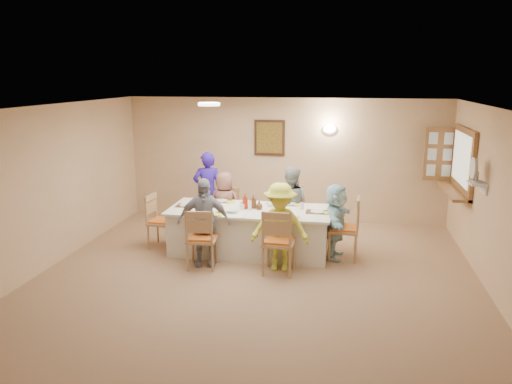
% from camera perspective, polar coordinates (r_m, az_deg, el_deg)
% --- Properties ---
extents(ground, '(7.00, 7.00, 0.00)m').
position_cam_1_polar(ground, '(7.23, -0.45, -10.72)').
color(ground, '#A37A59').
extents(room_walls, '(7.00, 7.00, 7.00)m').
position_cam_1_polar(room_walls, '(6.76, -0.47, 1.11)').
color(room_walls, tan).
rests_on(room_walls, ground).
extents(wall_picture, '(0.62, 0.05, 0.72)m').
position_cam_1_polar(wall_picture, '(10.15, 1.55, 6.22)').
color(wall_picture, '#412417').
rests_on(wall_picture, room_walls).
extents(wall_sconce, '(0.26, 0.09, 0.18)m').
position_cam_1_polar(wall_sconce, '(9.99, 8.41, 7.13)').
color(wall_sconce, white).
rests_on(wall_sconce, room_walls).
extents(ceiling_light, '(0.36, 0.36, 0.05)m').
position_cam_1_polar(ceiling_light, '(8.31, -5.39, 9.96)').
color(ceiling_light, white).
rests_on(ceiling_light, room_walls).
extents(serving_hatch, '(0.06, 1.50, 1.15)m').
position_cam_1_polar(serving_hatch, '(9.22, 22.59, 3.25)').
color(serving_hatch, '#966236').
rests_on(serving_hatch, room_walls).
extents(hatch_sill, '(0.30, 1.50, 0.05)m').
position_cam_1_polar(hatch_sill, '(9.29, 21.59, 0.10)').
color(hatch_sill, '#966236').
rests_on(hatch_sill, room_walls).
extents(shutter_door, '(0.55, 0.04, 1.00)m').
position_cam_1_polar(shutter_door, '(9.90, 20.23, 4.07)').
color(shutter_door, '#966236').
rests_on(shutter_door, room_walls).
extents(fan_shelf, '(0.22, 0.36, 0.03)m').
position_cam_1_polar(fan_shelf, '(7.92, 23.93, 0.91)').
color(fan_shelf, white).
rests_on(fan_shelf, room_walls).
extents(desk_fan, '(0.30, 0.30, 0.28)m').
position_cam_1_polar(desk_fan, '(7.89, 23.82, 1.99)').
color(desk_fan, '#A5A5A8').
rests_on(desk_fan, fan_shelf).
extents(dining_table, '(2.69, 1.14, 0.76)m').
position_cam_1_polar(dining_table, '(8.42, -0.71, -4.44)').
color(dining_table, white).
rests_on(dining_table, ground).
extents(chair_back_left, '(0.50, 0.50, 0.90)m').
position_cam_1_polar(chair_back_left, '(9.27, -3.40, -2.36)').
color(chair_back_left, tan).
rests_on(chair_back_left, ground).
extents(chair_back_right, '(0.49, 0.49, 0.96)m').
position_cam_1_polar(chair_back_right, '(9.06, 4.00, -2.53)').
color(chair_back_right, tan).
rests_on(chair_back_right, ground).
extents(chair_front_left, '(0.51, 0.51, 0.97)m').
position_cam_1_polar(chair_front_left, '(7.78, -6.20, -5.20)').
color(chair_front_left, tan).
rests_on(chair_front_left, ground).
extents(chair_front_right, '(0.50, 0.50, 1.01)m').
position_cam_1_polar(chair_front_right, '(7.53, 2.62, -5.57)').
color(chair_front_right, tan).
rests_on(chair_front_right, ground).
extents(chair_left_end, '(0.48, 0.48, 0.94)m').
position_cam_1_polar(chair_left_end, '(8.81, -10.67, -3.26)').
color(chair_left_end, tan).
rests_on(chair_left_end, ground).
extents(chair_right_end, '(0.52, 0.52, 1.04)m').
position_cam_1_polar(chair_right_end, '(8.23, 9.97, -4.05)').
color(chair_right_end, tan).
rests_on(chair_right_end, ground).
extents(diner_back_left, '(0.68, 0.51, 1.24)m').
position_cam_1_polar(diner_back_left, '(9.11, -3.59, -1.52)').
color(diner_back_left, '#83554B').
rests_on(diner_back_left, ground).
extents(diner_back_right, '(0.67, 0.53, 1.37)m').
position_cam_1_polar(diner_back_right, '(8.89, 3.93, -1.48)').
color(diner_back_right, '#9A9EA2').
rests_on(diner_back_right, ground).
extents(diner_front_left, '(0.95, 0.67, 1.40)m').
position_cam_1_polar(diner_front_left, '(7.83, -5.99, -3.43)').
color(diner_front_left, '#999AA9').
rests_on(diner_front_left, ground).
extents(diner_front_right, '(0.93, 0.60, 1.37)m').
position_cam_1_polar(diner_front_right, '(7.59, 2.76, -4.02)').
color(diner_front_right, '#E6ED44').
rests_on(diner_front_right, ground).
extents(diner_right_end, '(1.22, 0.57, 1.24)m').
position_cam_1_polar(diner_right_end, '(8.20, 9.09, -3.33)').
color(diner_right_end, '#B5E8F6').
rests_on(diner_right_end, ground).
extents(caregiver, '(0.76, 0.68, 1.52)m').
position_cam_1_polar(caregiver, '(9.63, -5.53, 0.12)').
color(caregiver, '#3018AC').
rests_on(caregiver, ground).
extents(placemat_fl, '(0.37, 0.28, 0.01)m').
position_cam_1_polar(placemat_fl, '(8.05, -5.49, -2.48)').
color(placemat_fl, '#472B19').
rests_on(placemat_fl, dining_table).
extents(plate_fl, '(0.25, 0.25, 0.02)m').
position_cam_1_polar(plate_fl, '(8.05, -5.49, -2.41)').
color(plate_fl, white).
rests_on(plate_fl, dining_table).
extents(napkin_fl, '(0.14, 0.14, 0.01)m').
position_cam_1_polar(napkin_fl, '(7.96, -4.34, -2.59)').
color(napkin_fl, yellow).
rests_on(napkin_fl, dining_table).
extents(placemat_fr, '(0.34, 0.25, 0.01)m').
position_cam_1_polar(placemat_fr, '(7.82, 3.02, -2.91)').
color(placemat_fr, '#472B19').
rests_on(placemat_fr, dining_table).
extents(plate_fr, '(0.25, 0.25, 0.02)m').
position_cam_1_polar(plate_fr, '(7.81, 3.02, -2.84)').
color(plate_fr, white).
rests_on(plate_fr, dining_table).
extents(napkin_fr, '(0.13, 0.13, 0.01)m').
position_cam_1_polar(napkin_fr, '(7.75, 4.29, -3.03)').
color(napkin_fr, yellow).
rests_on(napkin_fr, dining_table).
extents(placemat_bl, '(0.36, 0.27, 0.01)m').
position_cam_1_polar(placemat_bl, '(8.83, -4.01, -1.04)').
color(placemat_bl, '#472B19').
rests_on(placemat_bl, dining_table).
extents(plate_bl, '(0.22, 0.22, 0.01)m').
position_cam_1_polar(plate_bl, '(8.83, -4.01, -0.98)').
color(plate_bl, white).
rests_on(plate_bl, dining_table).
extents(napkin_bl, '(0.13, 0.13, 0.01)m').
position_cam_1_polar(napkin_bl, '(8.74, -2.95, -1.13)').
color(napkin_bl, yellow).
rests_on(napkin_bl, dining_table).
extents(placemat_br, '(0.36, 0.26, 0.01)m').
position_cam_1_polar(placemat_br, '(8.62, 3.74, -1.39)').
color(placemat_br, '#472B19').
rests_on(placemat_br, dining_table).
extents(plate_br, '(0.25, 0.25, 0.02)m').
position_cam_1_polar(plate_br, '(8.62, 3.74, -1.33)').
color(plate_br, white).
rests_on(plate_br, dining_table).
extents(napkin_br, '(0.15, 0.15, 0.01)m').
position_cam_1_polar(napkin_br, '(8.55, 4.90, -1.48)').
color(napkin_br, yellow).
rests_on(napkin_br, dining_table).
extents(placemat_le, '(0.35, 0.26, 0.01)m').
position_cam_1_polar(placemat_le, '(8.58, -7.94, -1.56)').
color(placemat_le, '#472B19').
rests_on(placemat_le, dining_table).
extents(plate_le, '(0.24, 0.24, 0.01)m').
position_cam_1_polar(plate_le, '(8.58, -7.94, -1.50)').
color(plate_le, white).
rests_on(plate_le, dining_table).
extents(napkin_le, '(0.13, 0.13, 0.01)m').
position_cam_1_polar(napkin_le, '(8.48, -6.89, -1.66)').
color(napkin_le, yellow).
rests_on(napkin_le, dining_table).
extents(placemat_re, '(0.37, 0.28, 0.01)m').
position_cam_1_polar(placemat_re, '(8.18, 7.02, -2.28)').
color(placemat_re, '#472B19').
rests_on(placemat_re, dining_table).
extents(plate_re, '(0.22, 0.22, 0.01)m').
position_cam_1_polar(plate_re, '(8.17, 7.02, -2.21)').
color(plate_re, white).
rests_on(plate_re, dining_table).
extents(napkin_re, '(0.14, 0.14, 0.01)m').
position_cam_1_polar(napkin_re, '(8.12, 8.27, -2.38)').
color(napkin_re, yellow).
rests_on(napkin_re, dining_table).
extents(teacup_a, '(0.14, 0.14, 0.08)m').
position_cam_1_polar(teacup_a, '(8.15, -6.46, -2.04)').
color(teacup_a, white).
rests_on(teacup_a, dining_table).
extents(teacup_b, '(0.10, 0.10, 0.08)m').
position_cam_1_polar(teacup_b, '(8.75, 2.57, -0.92)').
color(teacup_b, white).
rests_on(teacup_b, dining_table).
extents(bowl_a, '(0.28, 0.28, 0.05)m').
position_cam_1_polar(bowl_a, '(8.11, -2.74, -2.16)').
color(bowl_a, white).
rests_on(bowl_a, dining_table).
extents(bowl_b, '(0.25, 0.25, 0.05)m').
position_cam_1_polar(bowl_b, '(8.51, 1.74, -1.39)').
color(bowl_b, white).
rests_on(bowl_b, dining_table).
extents(condiment_ketchup, '(0.11, 0.11, 0.26)m').
position_cam_1_polar(condiment_ketchup, '(8.29, -1.25, -1.05)').
color(condiment_ketchup, '#A6220E').
rests_on(condiment_ketchup, dining_table).
extents(condiment_brown, '(0.14, 0.14, 0.22)m').
position_cam_1_polar(condiment_brown, '(8.34, -0.31, -1.10)').
color(condiment_brown, '#512C15').
rests_on(condiment_brown, dining_table).
extents(condiment_malt, '(0.19, 0.19, 0.15)m').
position_cam_1_polar(condiment_malt, '(8.26, 0.37, -1.51)').
color(condiment_malt, '#512C15').
rests_on(condiment_malt, dining_table).
extents(drinking_glass, '(0.06, 0.06, 0.10)m').
position_cam_1_polar(drinking_glass, '(8.37, -1.66, -1.44)').
color(drinking_glass, silver).
rests_on(drinking_glass, dining_table).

